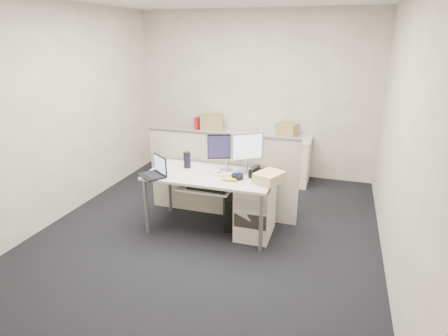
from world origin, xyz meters
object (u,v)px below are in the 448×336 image
(desk, at_px, (210,179))
(monitor_main, at_px, (227,153))
(laptop, at_px, (151,167))
(desk_phone, at_px, (261,174))

(desk, xyz_separation_m, monitor_main, (0.15, 0.18, 0.29))
(monitor_main, bearing_deg, laptop, -169.52)
(laptop, xyz_separation_m, desk_phone, (1.22, 0.36, -0.08))
(desk, relative_size, monitor_main, 3.27)
(desk, distance_m, desk_phone, 0.61)
(monitor_main, bearing_deg, desk_phone, -32.90)
(monitor_main, relative_size, laptop, 1.48)
(desk, bearing_deg, desk_phone, 7.59)
(laptop, bearing_deg, desk, 61.42)
(desk, distance_m, monitor_main, 0.38)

